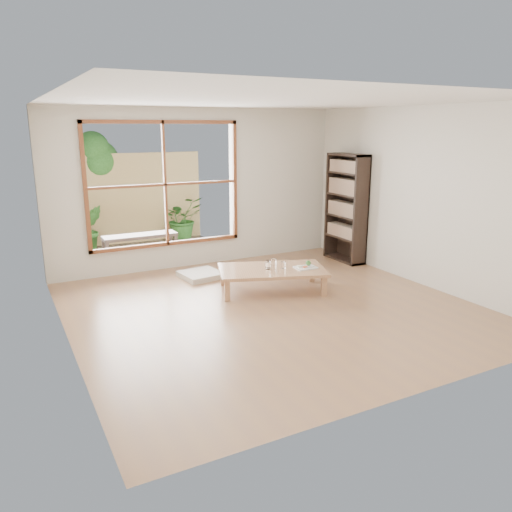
{
  "coord_description": "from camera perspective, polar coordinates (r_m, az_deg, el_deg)",
  "views": [
    {
      "loc": [
        -3.04,
        -5.35,
        2.3
      ],
      "look_at": [
        0.09,
        0.6,
        0.55
      ],
      "focal_mm": 35.0,
      "sensor_mm": 36.0,
      "label": 1
    }
  ],
  "objects": [
    {
      "name": "food_tray",
      "position": [
        7.21,
        5.74,
        -1.18
      ],
      "size": [
        0.31,
        0.22,
        0.09
      ],
      "rotation": [
        0.0,
        0.0,
        -0.03
      ],
      "color": "white",
      "rests_on": "low_table"
    },
    {
      "name": "shrub_right",
      "position": [
        10.43,
        -8.39,
        4.31
      ],
      "size": [
        0.9,
        0.81,
        0.88
      ],
      "primitive_type": "imported",
      "rotation": [
        0.0,
        0.0,
        0.16
      ],
      "color": "#2F6A27",
      "rests_on": "deck"
    },
    {
      "name": "floor_cushion",
      "position": [
        7.89,
        -6.33,
        -2.15
      ],
      "size": [
        0.65,
        0.65,
        0.08
      ],
      "primitive_type": "cube",
      "rotation": [
        0.0,
        0.0,
        0.13
      ],
      "color": "beige",
      "rests_on": "ground"
    },
    {
      "name": "glass_short",
      "position": [
        7.3,
        2.04,
        -0.69
      ],
      "size": [
        0.08,
        0.08,
        0.1
      ],
      "primitive_type": "cylinder",
      "color": "silver",
      "rests_on": "low_table"
    },
    {
      "name": "shrub_left",
      "position": [
        9.69,
        -18.42,
        2.92
      ],
      "size": [
        0.57,
        0.5,
        0.88
      ],
      "primitive_type": "imported",
      "rotation": [
        0.0,
        0.0,
        0.26
      ],
      "color": "#2F6A27",
      "rests_on": "deck"
    },
    {
      "name": "low_table",
      "position": [
        7.16,
        1.83,
        -1.74
      ],
      "size": [
        1.7,
        1.3,
        0.33
      ],
      "rotation": [
        0.0,
        0.0,
        -0.35
      ],
      "color": "#AE7D54",
      "rests_on": "ground"
    },
    {
      "name": "garden_bench",
      "position": [
        9.14,
        -13.12,
        2.05
      ],
      "size": [
        1.3,
        0.38,
        0.41
      ],
      "rotation": [
        0.0,
        0.0,
        -0.0
      ],
      "color": "black",
      "rests_on": "deck"
    },
    {
      "name": "bookshelf",
      "position": [
        8.81,
        10.27,
        5.4
      ],
      "size": [
        0.3,
        0.84,
        1.86
      ],
      "primitive_type": "cube",
      "color": "black",
      "rests_on": "ground"
    },
    {
      "name": "garden_tree",
      "position": [
        10.38,
        -18.23,
        10.15
      ],
      "size": [
        1.04,
        0.85,
        2.22
      ],
      "color": "#4C3D2D",
      "rests_on": "ground"
    },
    {
      "name": "glass_tall",
      "position": [
        7.1,
        1.39,
        -1.0
      ],
      "size": [
        0.07,
        0.07,
        0.13
      ],
      "primitive_type": "cylinder",
      "color": "silver",
      "rests_on": "low_table"
    },
    {
      "name": "glass_small",
      "position": [
        7.2,
        1.3,
        -0.97
      ],
      "size": [
        0.07,
        0.07,
        0.09
      ],
      "primitive_type": "cylinder",
      "color": "silver",
      "rests_on": "low_table"
    },
    {
      "name": "deck",
      "position": [
        9.52,
        -12.07,
        0.27
      ],
      "size": [
        2.8,
        2.0,
        0.05
      ],
      "primitive_type": "cube",
      "color": "#3D352C",
      "rests_on": "ground"
    },
    {
      "name": "ground",
      "position": [
        6.57,
        1.74,
        -5.92
      ],
      "size": [
        5.0,
        5.0,
        0.0
      ],
      "primitive_type": "plane",
      "color": "#95694A",
      "rests_on": "ground"
    },
    {
      "name": "bamboo_fence",
      "position": [
        10.3,
        -13.89,
        6.35
      ],
      "size": [
        2.8,
        0.06,
        1.8
      ],
      "primitive_type": "cube",
      "color": "tan",
      "rests_on": "ground"
    },
    {
      "name": "glass_mid",
      "position": [
        7.16,
        3.14,
        -1.03
      ],
      "size": [
        0.07,
        0.07,
        0.09
      ],
      "primitive_type": "cylinder",
      "color": "silver",
      "rests_on": "low_table"
    }
  ]
}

